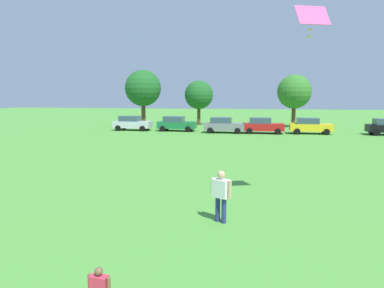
# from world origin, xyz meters

# --- Properties ---
(ground_plane) EXTENTS (160.00, 160.00, 0.00)m
(ground_plane) POSITION_xyz_m (0.00, 30.00, 0.00)
(ground_plane) COLOR #4C9338
(child_kite_flyer) EXTENTS (0.46, 0.22, 0.98)m
(child_kite_flyer) POSITION_xyz_m (-0.22, 4.69, 0.58)
(child_kite_flyer) COLOR #4C4C51
(child_kite_flyer) RESTS_ON ground
(adult_bystander) EXTENTS (0.70, 0.54, 1.67)m
(adult_bystander) POSITION_xyz_m (1.38, 10.03, 0.99)
(adult_bystander) COLOR navy
(adult_bystander) RESTS_ON ground
(kite) EXTENTS (1.22, 0.85, 1.09)m
(kite) POSITION_xyz_m (4.17, 12.06, 6.61)
(kite) COLOR #F24C8C
(parked_car_silver_0) EXTENTS (4.30, 2.02, 1.68)m
(parked_car_silver_0) POSITION_xyz_m (-12.04, 38.47, 0.86)
(parked_car_silver_0) COLOR silver
(parked_car_silver_0) RESTS_ON ground
(parked_car_green_1) EXTENTS (4.30, 2.02, 1.68)m
(parked_car_green_1) POSITION_xyz_m (-6.81, 38.66, 0.86)
(parked_car_green_1) COLOR #196B38
(parked_car_green_1) RESTS_ON ground
(parked_car_gray_2) EXTENTS (4.30, 2.02, 1.68)m
(parked_car_gray_2) POSITION_xyz_m (-1.28, 37.69, 0.86)
(parked_car_gray_2) COLOR slate
(parked_car_gray_2) RESTS_ON ground
(parked_car_red_3) EXTENTS (4.30, 2.02, 1.68)m
(parked_car_red_3) POSITION_xyz_m (2.88, 37.85, 0.86)
(parked_car_red_3) COLOR red
(parked_car_red_3) RESTS_ON ground
(parked_car_yellow_4) EXTENTS (4.30, 2.02, 1.68)m
(parked_car_yellow_4) POSITION_xyz_m (7.78, 38.30, 0.86)
(parked_car_yellow_4) COLOR yellow
(parked_car_yellow_4) RESTS_ON ground
(tree_far_left) EXTENTS (4.74, 4.74, 7.38)m
(tree_far_left) POSITION_xyz_m (-12.63, 44.45, 4.98)
(tree_far_left) COLOR brown
(tree_far_left) RESTS_ON ground
(tree_center) EXTENTS (3.91, 3.91, 6.09)m
(tree_center) POSITION_xyz_m (-5.72, 47.69, 4.11)
(tree_center) COLOR brown
(tree_center) RESTS_ON ground
(tree_far_right) EXTENTS (4.28, 4.28, 6.66)m
(tree_far_right) POSITION_xyz_m (6.79, 46.24, 4.50)
(tree_far_right) COLOR brown
(tree_far_right) RESTS_ON ground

